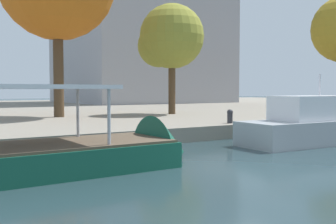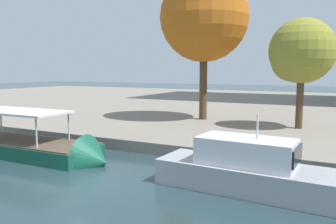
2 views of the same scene
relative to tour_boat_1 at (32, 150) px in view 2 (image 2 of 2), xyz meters
name	(u,v)px [view 2 (image 2 of 2)]	position (x,y,z in m)	size (l,w,h in m)	color
ground_plane	(76,186)	(5.98, -2.83, -0.35)	(220.00, 220.00, 0.00)	#23383D
dock_promenade	(254,106)	(5.98, 30.93, 0.00)	(120.00, 55.00, 0.71)	gray
tour_boat_1	(32,150)	(0.00, 0.00, 0.00)	(11.97, 3.24, 3.79)	#14513D
motor_yacht_2	(274,180)	(13.88, -0.01, 0.24)	(9.88, 2.88, 4.07)	#9EA3A8
mooring_bollard_1	(241,142)	(11.35, 4.27, 0.76)	(0.32, 0.32, 0.75)	#2D2D33
tree_1	(206,20)	(5.38, 14.34, 8.95)	(7.59, 7.59, 12.61)	#4C3823
tree_2	(301,54)	(13.30, 13.23, 5.89)	(4.75, 4.84, 8.09)	#4C3823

